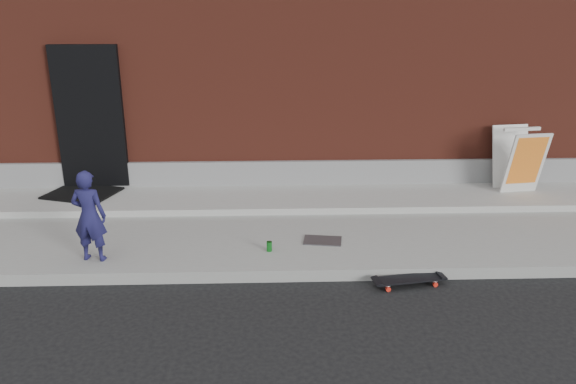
{
  "coord_description": "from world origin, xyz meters",
  "views": [
    {
      "loc": [
        0.24,
        -5.92,
        3.16
      ],
      "look_at": [
        0.46,
        0.8,
        0.86
      ],
      "focal_mm": 35.0,
      "sensor_mm": 36.0,
      "label": 1
    }
  ],
  "objects_px": {
    "child": "(89,216)",
    "pizza_sign": "(519,159)",
    "soda_can": "(269,246)",
    "skateboard": "(409,279)"
  },
  "relations": [
    {
      "from": "skateboard",
      "to": "pizza_sign",
      "type": "height_order",
      "value": "pizza_sign"
    },
    {
      "from": "pizza_sign",
      "to": "skateboard",
      "type": "bearing_deg",
      "value": -131.32
    },
    {
      "from": "pizza_sign",
      "to": "soda_can",
      "type": "relative_size",
      "value": 8.0
    },
    {
      "from": "child",
      "to": "soda_can",
      "type": "distance_m",
      "value": 2.21
    },
    {
      "from": "child",
      "to": "skateboard",
      "type": "height_order",
      "value": "child"
    },
    {
      "from": "child",
      "to": "skateboard",
      "type": "relative_size",
      "value": 1.32
    },
    {
      "from": "child",
      "to": "pizza_sign",
      "type": "distance_m",
      "value": 6.5
    },
    {
      "from": "skateboard",
      "to": "child",
      "type": "bearing_deg",
      "value": 172.25
    },
    {
      "from": "child",
      "to": "pizza_sign",
      "type": "height_order",
      "value": "child"
    },
    {
      "from": "skateboard",
      "to": "soda_can",
      "type": "distance_m",
      "value": 1.77
    }
  ]
}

